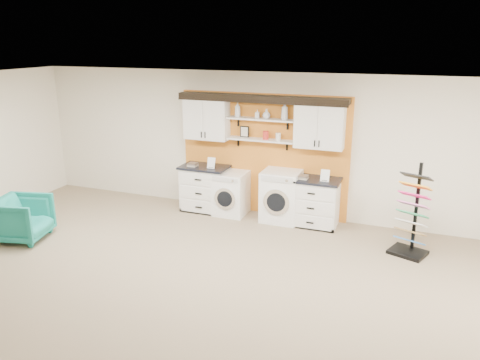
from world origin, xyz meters
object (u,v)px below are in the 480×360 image
at_px(washer, 231,193).
at_px(base_cabinet_right, 314,202).
at_px(base_cabinet_left, 205,188).
at_px(armchair, 22,219).
at_px(sample_rack, 411,225).
at_px(dryer, 281,196).

bearing_deg(washer, base_cabinet_right, 0.12).
distance_m(base_cabinet_left, washer, 0.58).
distance_m(base_cabinet_right, washer, 1.68).
bearing_deg(washer, armchair, -139.96).
height_order(base_cabinet_right, armchair, base_cabinet_right).
distance_m(washer, sample_rack, 3.48).
bearing_deg(base_cabinet_right, sample_rack, -21.06).
bearing_deg(base_cabinet_right, armchair, -151.82).
height_order(dryer, sample_rack, sample_rack).
height_order(washer, sample_rack, sample_rack).
relative_size(base_cabinet_right, sample_rack, 0.61).
height_order(base_cabinet_right, dryer, dryer).
relative_size(sample_rack, armchair, 1.80).
distance_m(sample_rack, armchair, 6.61).
xyz_separation_m(base_cabinet_left, armchair, (-2.37, -2.48, -0.08)).
xyz_separation_m(dryer, sample_rack, (2.38, -0.66, -0.00)).
xyz_separation_m(washer, sample_rack, (3.41, -0.66, 0.06)).
bearing_deg(dryer, base_cabinet_right, 0.30).
bearing_deg(washer, sample_rack, -11.01).
bearing_deg(base_cabinet_left, washer, -0.33).
height_order(base_cabinet_left, armchair, base_cabinet_left).
bearing_deg(base_cabinet_left, sample_rack, -9.49).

